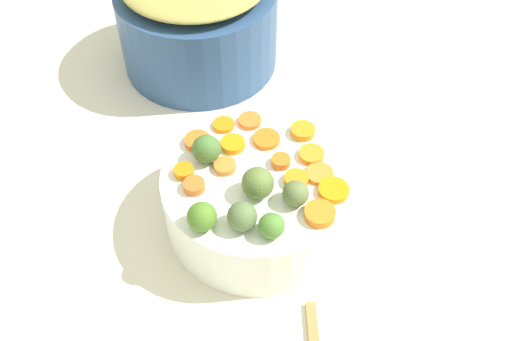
{
  "coord_description": "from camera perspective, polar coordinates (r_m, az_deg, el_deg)",
  "views": [
    {
      "loc": [
        -0.3,
        -0.41,
        0.71
      ],
      "look_at": [
        0.03,
        -0.04,
        0.13
      ],
      "focal_mm": 41.18,
      "sensor_mm": 36.0,
      "label": 1
    }
  ],
  "objects": [
    {
      "name": "brussels_sprout_3",
      "position": [
        0.78,
        -5.11,
        1.93
      ],
      "size": [
        0.04,
        0.04,
        0.04
      ],
      "primitive_type": "sphere",
      "color": "#467030",
      "rests_on": "serving_bowl_carrots"
    },
    {
      "name": "brussels_sprout_4",
      "position": [
        0.71,
        -1.35,
        -4.48
      ],
      "size": [
        0.04,
        0.04,
        0.04
      ],
      "primitive_type": "sphere",
      "color": "#557041",
      "rests_on": "serving_bowl_carrots"
    },
    {
      "name": "carrot_slice_9",
      "position": [
        0.78,
        -7.02,
        -0.09
      ],
      "size": [
        0.03,
        0.03,
        0.01
      ],
      "primitive_type": "cylinder",
      "rotation": [
        0.0,
        0.0,
        5.01
      ],
      "color": "orange",
      "rests_on": "serving_bowl_carrots"
    },
    {
      "name": "carrot_slice_8",
      "position": [
        0.83,
        -3.17,
        4.45
      ],
      "size": [
        0.03,
        0.03,
        0.01
      ],
      "primitive_type": "cylinder",
      "rotation": [
        0.0,
        0.0,
        4.7
      ],
      "color": "orange",
      "rests_on": "serving_bowl_carrots"
    },
    {
      "name": "carrot_slice_5",
      "position": [
        0.76,
        7.54,
        -1.92
      ],
      "size": [
        0.05,
        0.05,
        0.01
      ],
      "primitive_type": "cylinder",
      "rotation": [
        0.0,
        0.0,
        4.27
      ],
      "color": "orange",
      "rests_on": "serving_bowl_carrots"
    },
    {
      "name": "carrot_slice_2",
      "position": [
        0.78,
        6.2,
        -0.32
      ],
      "size": [
        0.05,
        0.05,
        0.01
      ],
      "primitive_type": "cylinder",
      "rotation": [
        0.0,
        0.0,
        3.76
      ],
      "color": "orange",
      "rests_on": "serving_bowl_carrots"
    },
    {
      "name": "tabletop",
      "position": [
        0.87,
        -3.08,
        -4.65
      ],
      "size": [
        2.4,
        2.4,
        0.02
      ],
      "primitive_type": "cube",
      "color": "beige",
      "rests_on": "ground"
    },
    {
      "name": "brussels_sprout_2",
      "position": [
        0.71,
        -5.27,
        -4.49
      ],
      "size": [
        0.04,
        0.04,
        0.04
      ],
      "primitive_type": "sphere",
      "color": "#4E7C26",
      "rests_on": "serving_bowl_carrots"
    },
    {
      "name": "carrot_slice_1",
      "position": [
        0.73,
        6.22,
        -4.19
      ],
      "size": [
        0.05,
        0.05,
        0.01
      ],
      "primitive_type": "cylinder",
      "rotation": [
        0.0,
        0.0,
        2.1
      ],
      "color": "orange",
      "rests_on": "serving_bowl_carrots"
    },
    {
      "name": "carrot_slice_14",
      "position": [
        0.78,
        2.44,
        0.9
      ],
      "size": [
        0.03,
        0.03,
        0.01
      ],
      "primitive_type": "cylinder",
      "rotation": [
        0.0,
        0.0,
        5.97
      ],
      "color": "orange",
      "rests_on": "serving_bowl_carrots"
    },
    {
      "name": "carrot_slice_0",
      "position": [
        0.81,
        -5.69,
        2.86
      ],
      "size": [
        0.05,
        0.05,
        0.01
      ],
      "primitive_type": "cylinder",
      "rotation": [
        0.0,
        0.0,
        5.5
      ],
      "color": "orange",
      "rests_on": "serving_bowl_carrots"
    },
    {
      "name": "carrot_slice_3",
      "position": [
        0.82,
        4.57,
        3.85
      ],
      "size": [
        0.04,
        0.04,
        0.01
      ],
      "primitive_type": "cylinder",
      "rotation": [
        0.0,
        0.0,
        3.08
      ],
      "color": "orange",
      "rests_on": "serving_bowl_carrots"
    },
    {
      "name": "brussels_sprout_1",
      "position": [
        0.74,
        0.17,
        -1.22
      ],
      "size": [
        0.04,
        0.04,
        0.04
      ],
      "primitive_type": "sphere",
      "color": "#5C7436",
      "rests_on": "serving_bowl_carrots"
    },
    {
      "name": "brussels_sprout_0",
      "position": [
        0.71,
        1.52,
        -5.39
      ],
      "size": [
        0.03,
        0.03,
        0.03
      ],
      "primitive_type": "sphere",
      "color": "#4B8130",
      "rests_on": "serving_bowl_carrots"
    },
    {
      "name": "carrot_slice_4",
      "position": [
        0.76,
        -5.85,
        -1.65
      ],
      "size": [
        0.04,
        0.04,
        0.01
      ],
      "primitive_type": "cylinder",
      "rotation": [
        0.0,
        0.0,
        4.41
      ],
      "color": "orange",
      "rests_on": "serving_bowl_carrots"
    },
    {
      "name": "serving_bowl_carrots",
      "position": [
        0.81,
        0.0,
        -2.68
      ],
      "size": [
        0.26,
        0.26,
        0.1
      ],
      "primitive_type": "cylinder",
      "color": "white",
      "rests_on": "tabletop"
    },
    {
      "name": "carrot_slice_10",
      "position": [
        0.81,
        -2.26,
        2.57
      ],
      "size": [
        0.05,
        0.05,
        0.01
      ],
      "primitive_type": "cylinder",
      "rotation": [
        0.0,
        0.0,
        2.68
      ],
      "color": "orange",
      "rests_on": "serving_bowl_carrots"
    },
    {
      "name": "carrot_slice_7",
      "position": [
        0.78,
        -2.84,
        0.26
      ],
      "size": [
        0.04,
        0.04,
        0.01
      ],
      "primitive_type": "cylinder",
      "rotation": [
        0.0,
        0.0,
        1.85
      ],
      "color": "orange",
      "rests_on": "serving_bowl_carrots"
    },
    {
      "name": "carrot_slice_11",
      "position": [
        0.82,
        0.86,
        3.2
      ],
      "size": [
        0.05,
        0.05,
        0.01
      ],
      "primitive_type": "cylinder",
      "rotation": [
        0.0,
        0.0,
        4.2
      ],
      "color": "orange",
      "rests_on": "serving_bowl_carrots"
    },
    {
      "name": "metal_pot",
      "position": [
        1.06,
        -5.61,
        13.77
      ],
      "size": [
        0.27,
        0.27,
        0.15
      ],
      "primitive_type": "cylinder",
      "color": "#2D4C7B",
      "rests_on": "tabletop"
    },
    {
      "name": "carrot_slice_13",
      "position": [
        0.8,
        5.41,
        1.55
      ],
      "size": [
        0.05,
        0.05,
        0.01
      ],
      "primitive_type": "cylinder",
      "rotation": [
        0.0,
        0.0,
        3.57
      ],
      "color": "orange",
      "rests_on": "serving_bowl_carrots"
    },
    {
      "name": "carrot_slice_12",
      "position": [
        0.77,
        3.94,
        -0.9
      ],
      "size": [
        0.04,
        0.04,
        0.01
      ],
      "primitive_type": "cylinder",
      "rotation": [
        0.0,
        0.0,
        5.83
      ],
      "color": "orange",
      "rests_on": "serving_bowl_carrots"
    },
    {
      "name": "carrot_slice_6",
      "position": [
        0.84,
        -0.6,
        4.86
      ],
      "size": [
        0.04,
        0.04,
        0.01
      ],
      "primitive_type": "cylinder",
      "rotation": [
        0.0,
        0.0,
        1.64
      ],
      "color": "orange",
      "rests_on": "serving_bowl_carrots"
    },
    {
      "name": "brussels_sprout_5",
      "position": [
        0.74,
        3.87,
        -2.23
      ],
      "size": [
        0.03,
        0.03,
        0.03
      ],
      "primitive_type": "sphere",
      "color": "#5D703D",
      "rests_on": "serving_bowl_carrots"
    }
  ]
}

